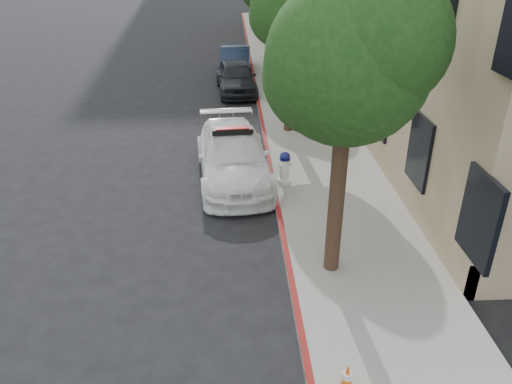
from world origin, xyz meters
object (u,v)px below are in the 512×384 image
at_px(police_car, 233,156).
at_px(parked_car_mid, 236,77).
at_px(traffic_cone, 347,382).
at_px(parked_car_far, 235,62).
at_px(fire_hydrant, 285,168).

xyz_separation_m(police_car, parked_car_mid, (0.22, 8.65, -0.01)).
bearing_deg(traffic_cone, parked_car_far, 93.87).
xyz_separation_m(parked_car_mid, traffic_cone, (1.31, -16.38, -0.20)).
bearing_deg(traffic_cone, police_car, 101.19).
relative_size(parked_car_far, traffic_cone, 6.11).
bearing_deg(traffic_cone, parked_car_mid, 94.57).
relative_size(parked_car_mid, fire_hydrant, 4.48).
height_order(parked_car_far, fire_hydrant, parked_car_far).
relative_size(police_car, parked_car_far, 1.20).
height_order(police_car, fire_hydrant, police_car).
bearing_deg(parked_car_mid, police_car, -95.88).
xyz_separation_m(police_car, parked_car_far, (0.22, 11.59, -0.02)).
bearing_deg(traffic_cone, fire_hydrant, 91.28).
distance_m(parked_car_mid, fire_hydrant, 9.37).
xyz_separation_m(parked_car_far, traffic_cone, (1.31, -19.31, -0.19)).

